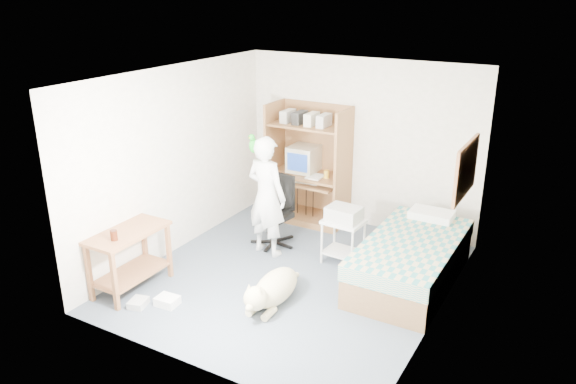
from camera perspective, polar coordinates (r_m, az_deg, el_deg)
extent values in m
plane|color=#404A57|center=(7.13, 0.55, -8.60)|extent=(4.00, 4.00, 0.00)
cube|color=beige|center=(8.34, 7.33, 4.88)|extent=(3.60, 0.02, 2.50)
cube|color=beige|center=(6.01, 15.76, -1.96)|extent=(0.02, 4.00, 2.50)
cube|color=beige|center=(7.61, -11.35, 3.13)|extent=(0.02, 4.00, 2.50)
cube|color=white|center=(6.31, 0.63, 11.68)|extent=(3.60, 4.00, 0.02)
cube|color=brown|center=(8.73, -1.32, 3.36)|extent=(0.04, 0.60, 1.80)
cube|color=brown|center=(8.22, 5.63, 2.17)|extent=(0.04, 0.60, 1.80)
cube|color=brown|center=(8.71, 2.95, 3.29)|extent=(1.20, 0.02, 1.80)
cube|color=brown|center=(8.51, 2.04, 1.76)|extent=(1.12, 0.60, 0.04)
cube|color=brown|center=(8.48, 1.78, 0.97)|extent=(1.00, 0.50, 0.03)
cube|color=brown|center=(8.30, 2.11, 6.74)|extent=(1.12, 0.55, 0.03)
cube|color=brown|center=(8.75, 1.99, -2.52)|extent=(1.12, 0.60, 0.10)
cube|color=brown|center=(7.09, 12.27, -7.62)|extent=(1.00, 2.00, 0.36)
cube|color=teal|center=(6.97, 12.44, -5.59)|extent=(1.02, 2.02, 0.20)
cube|color=white|center=(7.62, 14.38, -2.30)|extent=(0.55, 0.35, 0.12)
cube|color=brown|center=(6.82, -15.99, -4.01)|extent=(0.50, 1.00, 0.04)
cube|color=brown|center=(6.85, -19.54, -7.84)|extent=(0.05, 0.05, 0.70)
cube|color=brown|center=(6.58, -17.20, -8.78)|extent=(0.05, 0.05, 0.70)
cube|color=brown|center=(7.39, -14.35, -5.15)|extent=(0.05, 0.05, 0.70)
cube|color=brown|center=(7.14, -12.01, -5.89)|extent=(0.05, 0.05, 0.70)
cube|color=brown|center=(7.05, -15.57, -7.94)|extent=(0.46, 0.92, 0.03)
cube|color=#926741|center=(6.78, 17.67, 2.19)|extent=(0.03, 0.90, 0.60)
cube|color=brown|center=(6.69, 17.93, 4.71)|extent=(0.04, 0.94, 0.04)
cube|color=brown|center=(6.87, 17.37, -0.26)|extent=(0.04, 0.94, 0.04)
cylinder|color=black|center=(7.95, -1.47, -5.07)|extent=(0.55, 0.55, 0.06)
cylinder|color=black|center=(7.88, -1.48, -3.92)|extent=(0.06, 0.06, 0.37)
cube|color=black|center=(7.79, -1.50, -2.44)|extent=(0.48, 0.48, 0.07)
cube|color=black|center=(7.83, -0.53, 0.10)|extent=(0.39, 0.11, 0.51)
cube|color=black|center=(7.88, -2.80, -1.10)|extent=(0.08, 0.28, 0.04)
cube|color=black|center=(7.60, -0.16, -1.89)|extent=(0.08, 0.28, 0.04)
imported|color=white|center=(7.43, -2.19, -0.43)|extent=(0.65, 0.47, 1.64)
ellipsoid|color=#138518|center=(7.34, -3.51, 4.72)|extent=(0.12, 0.12, 0.19)
sphere|color=#138518|center=(7.28, -3.72, 5.57)|extent=(0.08, 0.08, 0.08)
cone|color=#F54615|center=(7.25, -3.94, 5.50)|extent=(0.04, 0.04, 0.03)
cylinder|color=#138518|center=(7.40, -3.25, 3.97)|extent=(0.05, 0.13, 0.12)
ellipsoid|color=#C4B483|center=(6.55, -1.26, -9.64)|extent=(0.40, 0.80, 0.36)
sphere|color=#C4B483|center=(6.17, -3.31, -10.74)|extent=(0.27, 0.27, 0.27)
cone|color=#C4B483|center=(6.13, -3.98, -9.70)|extent=(0.08, 0.08, 0.10)
cone|color=#C4B483|center=(6.07, -2.89, -10.00)|extent=(0.08, 0.08, 0.10)
ellipsoid|color=#C4B483|center=(6.12, -3.84, -11.56)|extent=(0.09, 0.15, 0.09)
cylinder|color=#C4B483|center=(6.91, 0.47, -8.58)|extent=(0.07, 0.26, 0.13)
cube|color=silver|center=(7.26, 5.68, -3.01)|extent=(0.53, 0.43, 0.04)
cube|color=silver|center=(7.44, 5.56, -6.07)|extent=(0.48, 0.39, 0.03)
cylinder|color=silver|center=(7.33, 3.46, -5.24)|extent=(0.03, 0.03, 0.58)
cylinder|color=silver|center=(7.16, 6.65, -5.97)|extent=(0.03, 0.03, 0.58)
cylinder|color=silver|center=(7.61, 4.62, -4.26)|extent=(0.03, 0.03, 0.58)
cylinder|color=silver|center=(7.45, 7.70, -4.94)|extent=(0.03, 0.03, 0.58)
cube|color=#A5A5A1|center=(7.22, 5.71, -2.21)|extent=(0.44, 0.35, 0.18)
cube|color=beige|center=(8.53, 1.61, 3.41)|extent=(0.43, 0.45, 0.39)
cube|color=navy|center=(8.34, 0.95, 3.02)|extent=(0.33, 0.03, 0.27)
cube|color=beige|center=(8.43, 1.68, 1.08)|extent=(0.46, 0.21, 0.03)
cylinder|color=gold|center=(8.30, 3.93, 1.82)|extent=(0.08, 0.08, 0.12)
cylinder|color=#3C1609|center=(6.60, -17.27, -4.22)|extent=(0.08, 0.08, 0.12)
cube|color=white|center=(6.68, -12.16, -10.77)|extent=(0.26, 0.22, 0.10)
cube|color=#B6B6B1|center=(6.74, -14.97, -10.83)|extent=(0.23, 0.26, 0.08)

